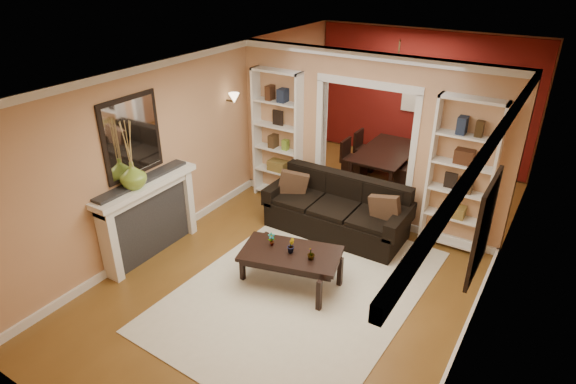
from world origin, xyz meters
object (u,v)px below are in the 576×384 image
Objects in this scene: sofa at (337,208)px; bookshelf_left at (278,136)px; fireplace at (151,219)px; dining_table at (387,165)px; bookshelf_right at (461,176)px; coffee_table at (291,267)px.

sofa is 1.72m from bookshelf_left.
fireplace is at bearing -135.67° from sofa.
dining_table is (1.95, 4.23, -0.28)m from fireplace.
bookshelf_right reaches higher than fireplace.
fireplace is (-2.08, -0.46, 0.33)m from coffee_table.
dining_table is at bearing 77.00° from coffee_table.
bookshelf_right is (1.64, 0.58, 0.71)m from sofa.
sofa is at bearing 44.33° from fireplace.
coffee_table is 0.56× the size of bookshelf_right.
dining_table is at bearing 65.29° from fireplace.
coffee_table is at bearing -53.44° from bookshelf_left.
bookshelf_left is 3.10m from bookshelf_right.
coffee_table is 2.75m from bookshelf_right.
bookshelf_right is at bearing 34.80° from fireplace.
bookshelf_left is 2.37m from dining_table.
bookshelf_right is at bearing -135.19° from dining_table.
bookshelf_left is 2.65m from fireplace.
fireplace is (-0.54, -2.53, -0.57)m from bookshelf_left.
bookshelf_left is 1.35× the size of fireplace.
fireplace is at bearing -145.20° from bookshelf_right.
bookshelf_right is (1.56, 2.07, 0.90)m from coffee_table.
bookshelf_left is at bearing 111.59° from coffee_table.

